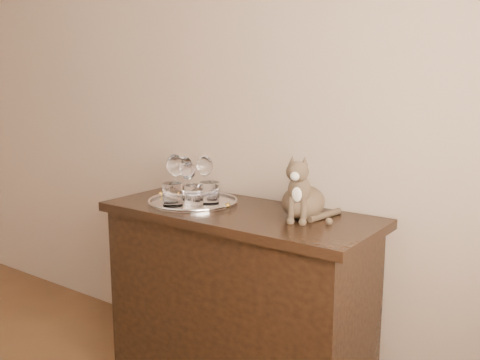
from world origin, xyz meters
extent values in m
cube|color=tan|center=(0.00, 2.25, 1.35)|extent=(4.00, 0.10, 2.70)
cylinder|color=silver|center=(0.36, 1.92, 0.85)|extent=(0.40, 0.40, 0.01)
cylinder|color=white|center=(0.42, 1.86, 0.90)|extent=(0.08, 0.08, 0.09)
cylinder|color=white|center=(0.34, 1.81, 0.91)|extent=(0.09, 0.09, 0.10)
cylinder|color=silver|center=(0.45, 1.94, 0.91)|extent=(0.09, 0.09, 0.10)
camera|label=1|loc=(1.89, 0.16, 1.40)|focal=40.00mm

